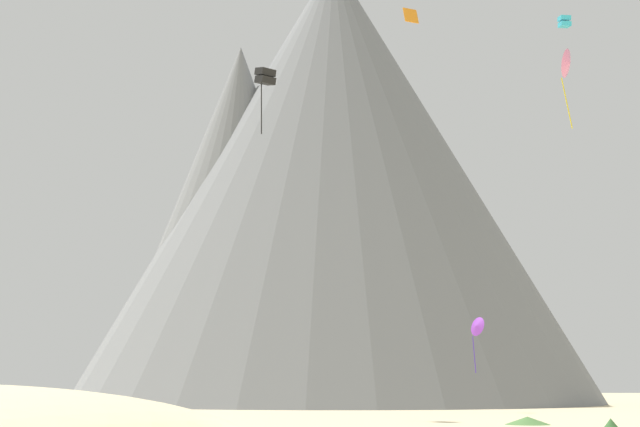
# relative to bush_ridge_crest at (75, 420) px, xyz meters

# --- Properties ---
(bush_ridge_crest) EXTENTS (1.78, 1.78, 0.94)m
(bush_ridge_crest) POSITION_rel_bush_ridge_crest_xyz_m (0.00, 0.00, 0.00)
(bush_ridge_crest) COLOR #386633
(bush_ridge_crest) RESTS_ON ground_plane
(bush_mid_center) EXTENTS (3.40, 3.40, 0.42)m
(bush_mid_center) POSITION_rel_bush_ridge_crest_xyz_m (21.97, 7.84, -0.26)
(bush_mid_center) COLOR #477238
(bush_mid_center) RESTS_ON ground_plane
(rock_massif) EXTENTS (83.82, 83.82, 55.75)m
(rock_massif) POSITION_rel_bush_ridge_crest_xyz_m (6.79, 63.11, 24.41)
(rock_massif) COLOR slate
(rock_massif) RESTS_ON ground_plane
(kite_violet_low) EXTENTS (1.37, 1.61, 4.41)m
(kite_violet_low) POSITION_rel_bush_ridge_crest_xyz_m (21.62, 29.35, 6.07)
(kite_violet_low) COLOR purple
(kite_orange_mid) EXTENTS (1.05, 0.76, 1.05)m
(kite_orange_mid) POSITION_rel_bush_ridge_crest_xyz_m (16.38, 12.30, 24.97)
(kite_orange_mid) COLOR orange
(kite_cyan_high) EXTENTS (1.24, 1.28, 1.27)m
(kite_cyan_high) POSITION_rel_bush_ridge_crest_xyz_m (32.93, 43.82, 37.68)
(kite_cyan_high) COLOR #33BCDB
(kite_black_mid) EXTENTS (1.65, 1.66, 4.95)m
(kite_black_mid) POSITION_rel_bush_ridge_crest_xyz_m (6.11, 18.33, 23.28)
(kite_black_mid) COLOR black
(kite_pink_mid) EXTENTS (1.68, 2.29, 6.07)m
(kite_pink_mid) POSITION_rel_bush_ridge_crest_xyz_m (28.11, 21.20, 24.72)
(kite_pink_mid) COLOR pink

